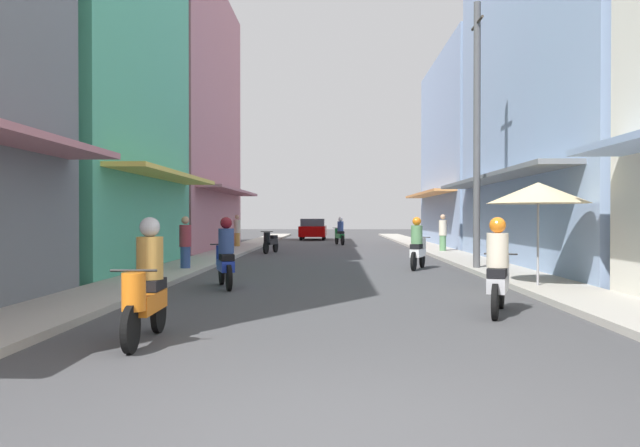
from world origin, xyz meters
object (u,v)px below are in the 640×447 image
Objects in this scene: pedestrian_crossing at (237,232)px; vendor_umbrella at (538,193)px; motorbike_green at (340,232)px; parked_car at (313,229)px; utility_pole at (477,135)px; motorbike_blue at (225,256)px; motorbike_black at (270,242)px; motorbike_silver at (498,271)px; pedestrian_foreground at (185,244)px; pedestrian_midway at (443,234)px; motorbike_orange at (146,286)px; motorbike_white at (418,246)px.

pedestrian_crossing is 19.25m from vendor_umbrella.
motorbike_green is 7.65m from parked_car.
utility_pole is (3.79, -16.56, 3.25)m from motorbike_green.
parked_car is 24.85m from utility_pole.
motorbike_blue is at bearing 176.77° from vendor_umbrella.
motorbike_green is at bearing 68.68° from motorbike_black.
motorbike_silver is at bearing -71.56° from motorbike_black.
motorbike_blue is 16.67m from pedestrian_crossing.
pedestrian_foreground reaches higher than motorbike_silver.
motorbike_blue is 1.04× the size of pedestrian_midway.
pedestrian_foreground is at bearing 154.36° from vendor_umbrella.
motorbike_orange is at bearing -155.82° from motorbike_silver.
parked_car is at bearing 85.08° from motorbike_black.
pedestrian_crossing reaches higher than motorbike_orange.
motorbike_orange is (-2.70, -26.45, 0.00)m from motorbike_green.
pedestrian_midway is at bearing 82.88° from motorbike_silver.
parked_car is (-4.11, 31.63, 0.04)m from motorbike_silver.
motorbike_black is at bearing -111.32° from motorbike_green.
pedestrian_midway is at bearing -21.81° from pedestrian_crossing.
pedestrian_foreground is (-1.82, 3.75, 0.09)m from motorbike_blue.
parked_car is (-1.76, 7.45, 0.04)m from motorbike_green.
vendor_umbrella is at bearing -91.46° from pedestrian_midway.
motorbike_blue is at bearing -81.71° from pedestrian_crossing.
pedestrian_crossing is at bearing 158.19° from pedestrian_midway.
vendor_umbrella reaches higher than motorbike_green.
pedestrian_crossing reaches higher than motorbike_white.
motorbike_green is 0.98× the size of motorbike_orange.
motorbike_white is at bearing 109.21° from vendor_umbrella.
vendor_umbrella is (9.18, -16.87, 1.25)m from pedestrian_crossing.
utility_pole is at bearing -51.55° from motorbike_black.
pedestrian_midway is (2.02, 16.20, 0.14)m from motorbike_silver.
utility_pole reaches higher than vendor_umbrella.
motorbike_white is 6.87m from pedestrian_foreground.
vendor_umbrella is (8.60, -4.13, 1.29)m from pedestrian_foreground.
motorbike_black is 7.46m from pedestrian_midway.
motorbike_black is 15.03m from vendor_umbrella.
motorbike_silver is 0.96× the size of motorbike_orange.
pedestrian_midway is 13.13m from vendor_umbrella.
vendor_umbrella is at bearing 61.64° from motorbike_silver.
motorbike_white is at bearing -105.42° from pedestrian_midway.
motorbike_blue is 28.13m from parked_car.
pedestrian_crossing reaches higher than motorbike_green.
utility_pole reaches higher than motorbike_white.
motorbike_white is 0.22× the size of utility_pole.
motorbike_orange is 0.78× the size of vendor_umbrella.
parked_car is 2.45× the size of pedestrian_crossing.
parked_car is 12.10m from pedestrian_crossing.
pedestrian_crossing is at bearing -106.23° from parked_car.
motorbike_blue is 0.97× the size of motorbike_orange.
motorbike_blue is at bearing 90.44° from motorbike_orange.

